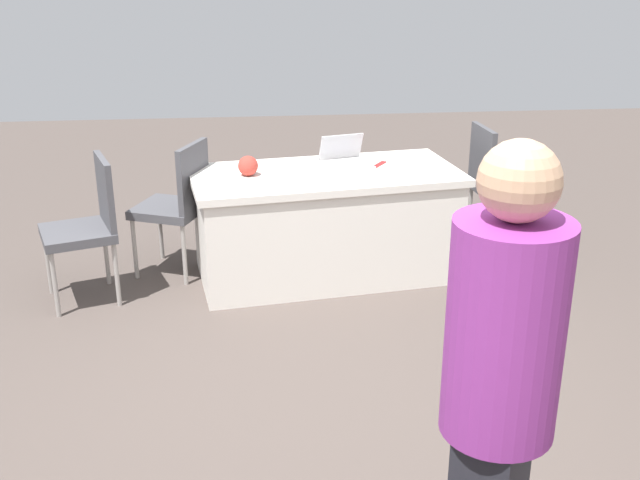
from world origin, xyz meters
The scene contains 9 objects.
ground_plane centered at (0.00, 0.00, 0.00)m, with size 14.40×14.40×0.00m, color #4C423D.
table_foreground centered at (-0.35, -1.77, 0.38)m, with size 1.92×1.11×0.75m.
chair_near_front centered at (-1.69, -2.15, 0.54)m, with size 0.47×0.47×0.95m.
chair_tucked_left centered at (0.67, -1.89, 0.54)m, with size 0.58×0.58×0.95m.
chair_tucked_right centered at (1.21, -1.52, 0.54)m, with size 0.56×0.56×0.95m.
person_presenter centered at (-0.52, 1.35, 0.96)m, with size 0.47×0.47×1.72m.
laptop_silver centered at (-0.51, -1.91, 0.79)m, with size 0.38×0.36×0.21m.
yarn_ball centered at (0.18, -1.73, 0.82)m, with size 0.13×0.13×0.13m, color #B2382D.
scissors_red centered at (-0.74, -1.89, 0.76)m, with size 0.18×0.04×0.01m, color red.
Camera 1 is at (0.20, 3.22, 2.19)m, focal length 42.90 mm.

